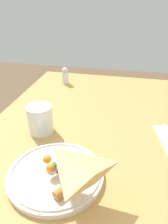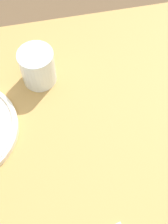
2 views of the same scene
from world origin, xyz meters
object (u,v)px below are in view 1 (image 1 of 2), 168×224
Objects in this scene: plate_pizza at (56,173)px; milk_glass at (40,120)px; salt_shaker at (65,76)px; dining_table at (101,161)px.

milk_glass is at bearing 31.44° from plate_pizza.
milk_glass reaches higher than salt_shaker.
salt_shaker is at bearing 29.36° from dining_table.
plate_pizza is at bearing 152.78° from dining_table.
plate_pizza is 2.93× the size of salt_shaker.
plate_pizza is (-0.19, 0.10, 0.11)m from dining_table.
plate_pizza is at bearing -148.56° from milk_glass.
plate_pizza is 0.69m from salt_shaker.
milk_glass is at bearing 87.23° from dining_table.
milk_glass reaches higher than dining_table.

